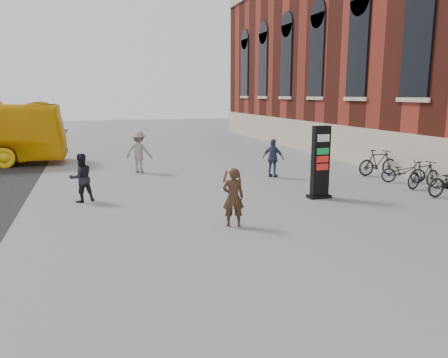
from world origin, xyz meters
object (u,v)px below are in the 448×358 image
object	(u,v)px
pedestrian_a	(81,178)
bike_5	(423,175)
bike_6	(403,172)
info_pylon	(320,162)
bike_7	(378,163)
pedestrian_b	(139,152)
woman	(233,196)
pedestrian_c	(273,158)

from	to	relation	value
pedestrian_a	bike_5	world-z (taller)	pedestrian_a
bike_6	info_pylon	bearing A→B (deg)	131.88
bike_5	bike_7	distance (m)	2.65
bike_5	pedestrian_a	bearing A→B (deg)	70.75
pedestrian_a	bike_6	bearing A→B (deg)	156.80
bike_6	bike_5	bearing A→B (deg)	-155.01
info_pylon	pedestrian_b	world-z (taller)	info_pylon
woman	bike_5	xyz separation A→B (m)	(8.06, 2.42, -0.28)
info_pylon	woman	world-z (taller)	info_pylon
info_pylon	bike_5	distance (m)	4.42
pedestrian_b	bike_6	xyz separation A→B (m)	(9.52, -5.25, -0.48)
pedestrian_b	bike_6	size ratio (longest dim) A/B	1.12
bike_5	pedestrian_b	bearing A→B (deg)	44.13
info_pylon	bike_6	size ratio (longest dim) A/B	1.45
info_pylon	bike_7	size ratio (longest dim) A/B	1.30
info_pylon	pedestrian_a	distance (m)	7.68
pedestrian_a	bike_5	distance (m)	11.94
pedestrian_c	bike_7	xyz separation A→B (m)	(4.36, -0.95, -0.24)
pedestrian_a	info_pylon	bearing A→B (deg)	145.79
woman	bike_6	world-z (taller)	woman
info_pylon	pedestrian_c	size ratio (longest dim) A/B	1.50
info_pylon	bike_5	world-z (taller)	info_pylon
bike_6	bike_7	xyz separation A→B (m)	(0.00, 1.58, 0.12)
info_pylon	pedestrian_a	bearing A→B (deg)	166.66
bike_6	bike_7	bearing A→B (deg)	24.99
pedestrian_c	bike_5	xyz separation A→B (m)	(4.36, -3.60, -0.29)
bike_5	info_pylon	bearing A→B (deg)	81.07
woman	bike_7	distance (m)	9.52
pedestrian_b	bike_6	distance (m)	10.88
pedestrian_b	info_pylon	bearing A→B (deg)	153.66
pedestrian_a	bike_5	size ratio (longest dim) A/B	0.93
pedestrian_c	pedestrian_a	bearing A→B (deg)	63.52
woman	pedestrian_b	world-z (taller)	pedestrian_b
bike_6	bike_7	world-z (taller)	bike_7
pedestrian_b	bike_5	size ratio (longest dim) A/B	1.09
pedestrian_a	pedestrian_b	world-z (taller)	pedestrian_b
bike_5	bike_6	xyz separation A→B (m)	(0.00, 1.07, -0.07)
info_pylon	bike_7	distance (m)	5.28
info_pylon	pedestrian_c	world-z (taller)	info_pylon
pedestrian_a	woman	bearing A→B (deg)	113.01
info_pylon	pedestrian_b	distance (m)	8.36
info_pylon	woman	xyz separation A→B (m)	(-3.70, -2.16, -0.40)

